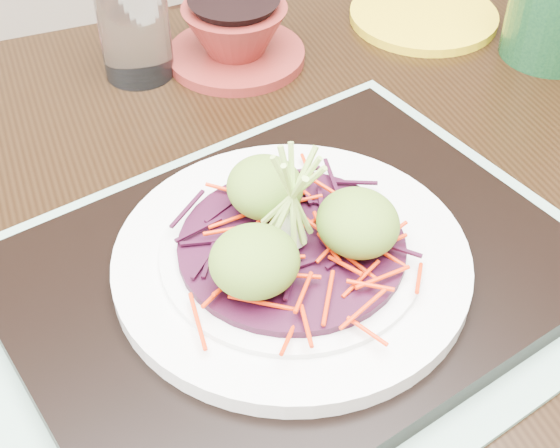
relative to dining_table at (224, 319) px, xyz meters
name	(u,v)px	position (x,y,z in m)	size (l,w,h in m)	color
dining_table	(224,319)	(0.00, 0.00, 0.00)	(1.36, 0.98, 0.80)	black
placemat	(291,285)	(0.03, -0.08, 0.11)	(0.51, 0.40, 0.00)	gray
serving_tray	(291,275)	(0.03, -0.08, 0.12)	(0.44, 0.33, 0.02)	black
white_plate	(292,259)	(0.03, -0.08, 0.14)	(0.29, 0.29, 0.02)	silver
cabbage_bed	(292,246)	(0.03, -0.08, 0.15)	(0.18, 0.18, 0.01)	black
carrot_julienne	(292,238)	(0.03, -0.08, 0.16)	(0.22, 0.22, 0.01)	red
guacamole_scoops	(293,223)	(0.03, -0.08, 0.18)	(0.16, 0.14, 0.05)	#547021
scallion_garnish	(292,201)	(0.03, -0.08, 0.20)	(0.07, 0.07, 0.10)	#8EB749
water_glass	(135,29)	(0.04, 0.29, 0.16)	(0.08, 0.08, 0.11)	white
terracotta_bowl_set	(235,37)	(0.14, 0.27, 0.14)	(0.20, 0.20, 0.07)	maroon
yellow_plate	(423,16)	(0.39, 0.24, 0.11)	(0.18, 0.18, 0.01)	gold
green_jar	(559,3)	(0.47, 0.11, 0.17)	(0.11, 0.11, 0.13)	#163D19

